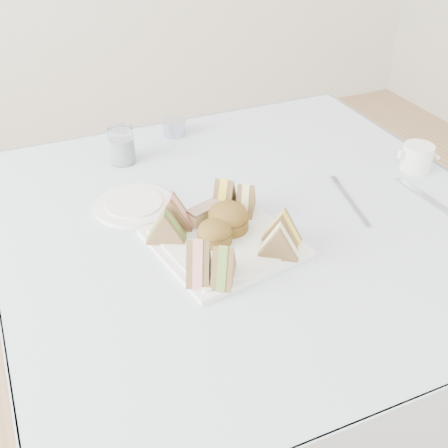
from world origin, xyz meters
name	(u,v)px	position (x,y,z in m)	size (l,w,h in m)	color
floor	(244,433)	(0.00, 0.00, 0.00)	(4.00, 4.00, 0.00)	#9E7751
table	(247,342)	(0.00, 0.00, 0.37)	(0.90, 0.90, 0.74)	brown
tablecloth	(251,216)	(0.00, 0.00, 0.74)	(1.02, 1.02, 0.01)	white
serving_plate	(224,243)	(-0.09, -0.07, 0.75)	(0.25, 0.25, 0.01)	white
sandwich_fl_a	(198,257)	(-0.17, -0.15, 0.80)	(0.08, 0.04, 0.08)	brown
sandwich_fl_b	(224,262)	(-0.14, -0.17, 0.79)	(0.08, 0.04, 0.07)	brown
sandwich_fr_a	(282,226)	(0.01, -0.12, 0.79)	(0.08, 0.04, 0.07)	brown
sandwich_fr_b	(279,240)	(-0.02, -0.15, 0.79)	(0.08, 0.04, 0.07)	brown
sandwich_bl_a	(166,225)	(-0.19, -0.03, 0.79)	(0.08, 0.04, 0.07)	brown
sandwich_bl_b	(173,211)	(-0.17, 0.01, 0.80)	(0.08, 0.04, 0.07)	brown
sandwich_br_a	(246,198)	(-0.01, 0.00, 0.79)	(0.07, 0.03, 0.07)	brown
sandwich_br_b	(224,194)	(-0.05, 0.03, 0.79)	(0.08, 0.04, 0.07)	brown
scone_left	(215,233)	(-0.11, -0.07, 0.78)	(0.07, 0.07, 0.04)	olive
scone_right	(228,218)	(-0.07, -0.04, 0.78)	(0.08, 0.08, 0.05)	olive
pastry_slice	(205,214)	(-0.10, 0.00, 0.78)	(0.07, 0.03, 0.04)	tan
side_plate	(134,205)	(-0.21, 0.13, 0.75)	(0.17, 0.17, 0.01)	white
water_glass	(122,145)	(-0.18, 0.33, 0.79)	(0.06, 0.06, 0.09)	white
tea_strainer	(174,128)	(-0.02, 0.43, 0.76)	(0.07, 0.07, 0.04)	#AEB1C9
knife	(430,200)	(0.38, -0.10, 0.75)	(0.02, 0.21, 0.00)	#AEB1C9
fork	(352,204)	(0.22, -0.05, 0.75)	(0.01, 0.17, 0.00)	#AEB1C9
creamer_jug	(417,157)	(0.44, 0.02, 0.78)	(0.07, 0.07, 0.06)	white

